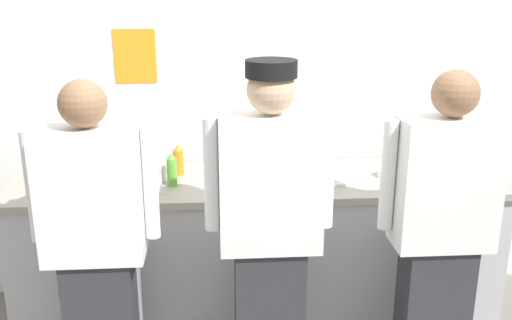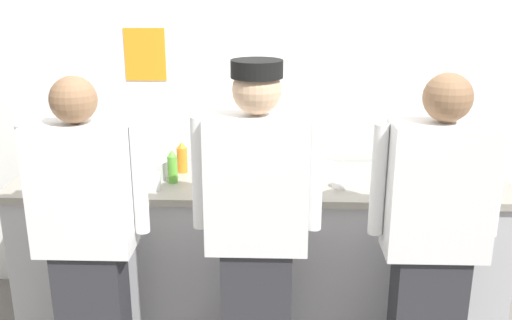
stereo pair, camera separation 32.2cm
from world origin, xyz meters
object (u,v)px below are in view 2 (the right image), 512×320
object	(u,v)px
plate_stack_front	(323,170)
squeeze_bottle_primary	(173,167)
ramekin_orange_sauce	(389,177)
squeeze_bottle_spare	(182,158)
mixing_bowl_steel	(137,167)
ramekin_red_sauce	(100,185)
deli_cup	(152,182)
chef_near_left	(87,235)
ramekin_yellow_sauce	(341,184)
chef_far_right	(433,238)
squeeze_bottle_secondary	(50,158)
chef_center	(257,227)
sheet_tray	(257,177)

from	to	relation	value
plate_stack_front	squeeze_bottle_primary	size ratio (longest dim) A/B	1.23
ramekin_orange_sauce	squeeze_bottle_spare	bearing A→B (deg)	174.25
squeeze_bottle_primary	mixing_bowl_steel	bearing A→B (deg)	154.32
ramekin_red_sauce	deli_cup	size ratio (longest dim) A/B	1.05
chef_near_left	mixing_bowl_steel	world-z (taller)	chef_near_left
mixing_bowl_steel	ramekin_red_sauce	bearing A→B (deg)	-125.13
ramekin_orange_sauce	deli_cup	distance (m)	1.33
plate_stack_front	ramekin_orange_sauce	world-z (taller)	plate_stack_front
ramekin_yellow_sauce	chef_far_right	bearing A→B (deg)	-55.07
plate_stack_front	squeeze_bottle_secondary	world-z (taller)	squeeze_bottle_secondary
ramekin_orange_sauce	squeeze_bottle_secondary	bearing A→B (deg)	178.09
chef_center	squeeze_bottle_secondary	distance (m)	1.43
ramekin_red_sauce	squeeze_bottle_secondary	bearing A→B (deg)	146.13
ramekin_red_sauce	ramekin_orange_sauce	bearing A→B (deg)	6.29
mixing_bowl_steel	deli_cup	bearing A→B (deg)	-59.54
plate_stack_front	squeeze_bottle_spare	xyz separation A→B (m)	(-0.84, 0.01, 0.06)
squeeze_bottle_spare	ramekin_red_sauce	size ratio (longest dim) A/B	1.97
deli_cup	ramekin_orange_sauce	bearing A→B (deg)	7.85
ramekin_orange_sauce	sheet_tray	bearing A→B (deg)	179.54
mixing_bowl_steel	chef_near_left	bearing A→B (deg)	-97.63
chef_far_right	squeeze_bottle_primary	distance (m)	1.44
deli_cup	ramekin_yellow_sauce	bearing A→B (deg)	4.07
mixing_bowl_steel	squeeze_bottle_secondary	size ratio (longest dim) A/B	1.91
ramekin_orange_sauce	deli_cup	xyz separation A→B (m)	(-1.32, -0.18, 0.02)
plate_stack_front	deli_cup	size ratio (longest dim) A/B	2.60
chef_near_left	chef_center	distance (m)	0.81
ramekin_yellow_sauce	squeeze_bottle_spare	bearing A→B (deg)	165.98
chef_near_left	chef_center	size ratio (longest dim) A/B	0.96
plate_stack_front	sheet_tray	bearing A→B (deg)	-164.55
ramekin_orange_sauce	ramekin_yellow_sauce	bearing A→B (deg)	-159.12
squeeze_bottle_primary	squeeze_bottle_spare	world-z (taller)	squeeze_bottle_primary
ramekin_red_sauce	deli_cup	world-z (taller)	deli_cup
mixing_bowl_steel	deli_cup	world-z (taller)	mixing_bowl_steel
ramekin_orange_sauce	chef_far_right	bearing A→B (deg)	-81.93
ramekin_orange_sauce	ramekin_red_sauce	bearing A→B (deg)	-173.71
plate_stack_front	squeeze_bottle_primary	xyz separation A→B (m)	(-0.86, -0.18, 0.07)
chef_near_left	deli_cup	distance (m)	0.52
sheet_tray	squeeze_bottle_spare	size ratio (longest dim) A/B	2.72
chef_center	squeeze_bottle_spare	distance (m)	0.89
squeeze_bottle_spare	ramekin_red_sauce	bearing A→B (deg)	-143.97
mixing_bowl_steel	chef_far_right	bearing A→B (deg)	-24.14
squeeze_bottle_primary	chef_near_left	bearing A→B (deg)	-119.03
deli_cup	mixing_bowl_steel	bearing A→B (deg)	120.46
chef_far_right	ramekin_orange_sauce	bearing A→B (deg)	98.07
mixing_bowl_steel	squeeze_bottle_spare	xyz separation A→B (m)	(0.25, 0.07, 0.04)
mixing_bowl_steel	ramekin_red_sauce	distance (m)	0.28
plate_stack_front	squeeze_bottle_secondary	bearing A→B (deg)	-178.31
chef_near_left	ramekin_orange_sauce	xyz separation A→B (m)	(1.54, 0.64, 0.09)
squeeze_bottle_primary	ramekin_orange_sauce	xyz separation A→B (m)	(1.22, 0.06, -0.07)
sheet_tray	ramekin_orange_sauce	distance (m)	0.75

